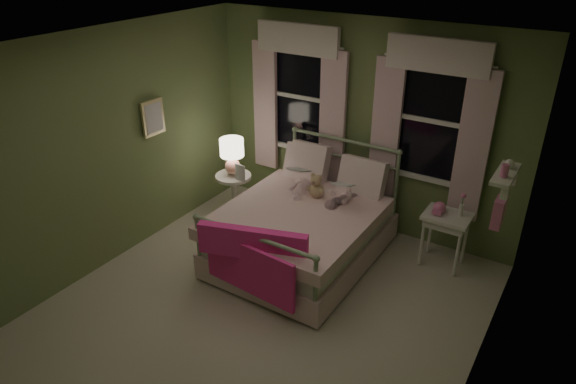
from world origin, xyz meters
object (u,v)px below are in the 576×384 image
Objects in this scene: table_lamp at (232,153)px; bed at (303,229)px; nightstand_left at (234,191)px; child_right at (345,179)px; teddy_bear at (316,188)px; child_left at (303,164)px; nightstand_right at (446,223)px.

bed is at bearing -12.59° from table_lamp.
bed is 3.13× the size of nightstand_left.
child_right reaches higher than table_lamp.
nightstand_left is at bearing 180.00° from table_lamp.
bed is 2.96× the size of child_right.
nightstand_left is 0.54m from table_lamp.
teddy_bear is (-0.28, -0.16, -0.12)m from child_right.
teddy_bear reaches higher than nightstand_left.
child_right is at bearing 162.05° from child_left.
bed is 4.32× the size of table_lamp.
child_left is 1.09m from nightstand_left.
table_lamp is at bearing -7.93° from child_left.
teddy_bear is at bearing -162.86° from nightstand_right.
bed reaches higher than nightstand_right.
child_left reaches higher than table_lamp.
child_left is at bearing 10.02° from nightstand_left.
teddy_bear reaches higher than nightstand_right.
nightstand_left is 1.38× the size of table_lamp.
nightstand_right is (1.41, 0.44, -0.24)m from teddy_bear.
child_right is at bearing -166.24° from nightstand_right.
nightstand_left is at bearing 13.90° from child_right.
child_left is at bearing 122.39° from bed.
bed is at bearing 64.19° from child_right.
child_right reaches higher than bed.
nightstand_left is (-1.49, -0.16, -0.49)m from child_right.
bed reaches higher than nightstand_left.
bed is 2.59× the size of child_left.
table_lamp is (-1.21, -0.01, 0.16)m from teddy_bear.
nightstand_left is 1.02× the size of nightstand_right.
teddy_bear is (0.28, -0.16, -0.17)m from child_left.
bed is at bearing -91.15° from teddy_bear.
child_left is at bearing -170.69° from nightstand_right.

